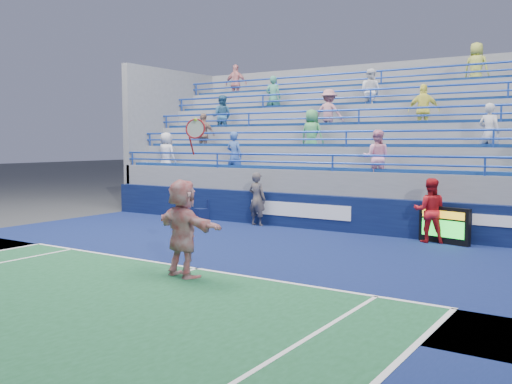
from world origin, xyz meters
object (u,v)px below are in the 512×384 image
Objects in this scene: serve_speed_board at (444,225)px; line_judge at (257,199)px; tennis_player at (183,228)px; judge_chair at (201,213)px; ball_girl at (430,211)px.

line_judge reaches higher than serve_speed_board.
serve_speed_board is at bearing -176.67° from line_judge.
tennis_player reaches higher than line_judge.
line_judge is at bearing 111.34° from tennis_player.
judge_chair is (-8.51, 0.14, -0.27)m from serve_speed_board.
line_judge is (-6.09, 0.05, 0.38)m from serve_speed_board.
tennis_player reaches higher than judge_chair.
ball_girl is (5.69, -0.06, 0.00)m from line_judge.
judge_chair is 0.42× the size of line_judge.
ball_girl is at bearing -176.76° from line_judge.
tennis_player is 7.34m from line_judge.
line_judge is at bearing -2.07° from judge_chair.
ball_girl reaches higher than judge_chair.
ball_girl is at bearing 65.98° from tennis_player.
serve_speed_board is at bearing 163.44° from ball_girl.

